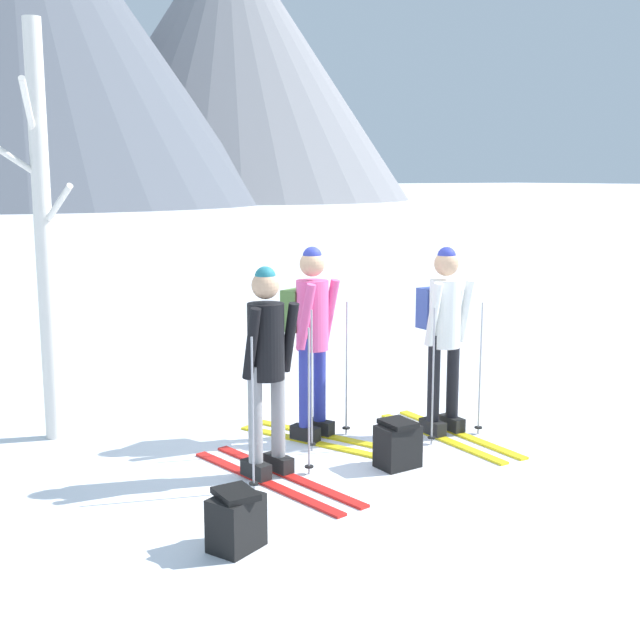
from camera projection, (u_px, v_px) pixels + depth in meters
ground_plane at (324, 448)px, 7.04m from camera, size 400.00×400.00×0.00m
skier_in_black at (267, 366)px, 6.23m from camera, size 0.62×1.75×1.63m
skier_in_pink at (311, 332)px, 7.15m from camera, size 0.93×1.57×1.70m
skier_in_white at (444, 330)px, 7.29m from camera, size 0.61×1.62×1.68m
birch_tree_tall at (43, 232)px, 7.01m from camera, size 0.64×0.60×3.57m
backpack_on_snow_front at (236, 520)px, 5.12m from camera, size 0.39×0.35×0.38m
backpack_on_snow_beside at (398, 444)px, 6.57m from camera, size 0.33×0.28×0.38m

